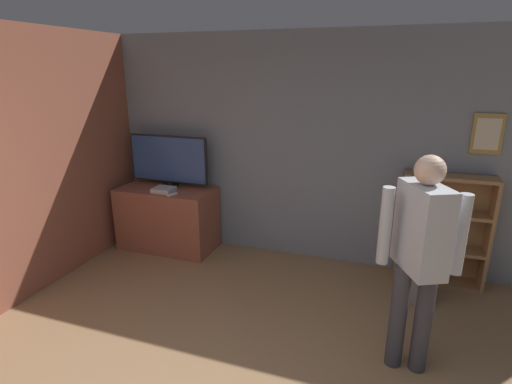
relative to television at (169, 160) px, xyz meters
name	(u,v)px	position (x,y,z in m)	size (l,w,h in m)	color
wall_back	(301,150)	(1.67, 0.26, 0.20)	(6.77, 0.09, 2.70)	gray
wall_side_brick	(36,163)	(-0.75, -1.32, 0.20)	(0.06, 4.70, 2.70)	#93513D
tv_ledge	(168,218)	(0.00, -0.11, -0.75)	(1.23, 0.62, 0.81)	#93513D
television	(169,160)	(0.00, 0.00, 0.00)	(1.08, 0.22, 0.67)	black
game_console	(164,190)	(0.05, -0.25, -0.32)	(0.25, 0.22, 0.06)	silver
remote_loose	(172,194)	(0.22, -0.33, -0.33)	(0.08, 0.14, 0.02)	white
bookshelf	(433,229)	(3.20, 0.08, -0.54)	(0.91, 0.28, 1.23)	#997047
person	(420,249)	(2.96, -1.46, -0.13)	(0.59, 0.50, 1.72)	#383842
waste_bin	(421,282)	(3.10, -0.42, -0.94)	(0.27, 0.27, 0.43)	gray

